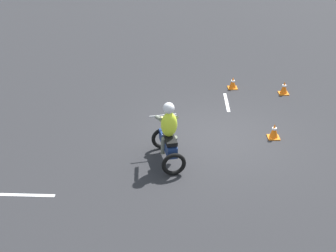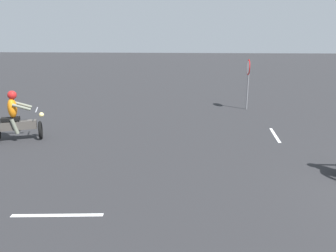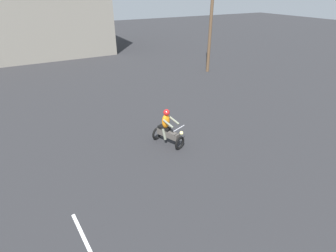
# 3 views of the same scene
# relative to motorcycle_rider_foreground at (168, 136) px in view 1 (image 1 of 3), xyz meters

# --- Properties ---
(ground_plane) EXTENTS (120.00, 120.00, 0.00)m
(ground_plane) POSITION_rel_motorcycle_rider_foreground_xyz_m (-1.41, -1.25, -0.73)
(ground_plane) COLOR #28282B
(motorcycle_rider_foreground) EXTENTS (0.91, 1.56, 1.66)m
(motorcycle_rider_foreground) POSITION_rel_motorcycle_rider_foreground_xyz_m (0.00, 0.00, 0.00)
(motorcycle_rider_foreground) COLOR black
(motorcycle_rider_foreground) RESTS_ON ground
(traffic_cone_near_left) EXTENTS (0.32, 0.32, 0.43)m
(traffic_cone_near_left) POSITION_rel_motorcycle_rider_foreground_xyz_m (-3.90, -4.22, -0.52)
(traffic_cone_near_left) COLOR orange
(traffic_cone_near_left) RESTS_ON ground
(traffic_cone_mid_center) EXTENTS (0.32, 0.32, 0.43)m
(traffic_cone_mid_center) POSITION_rel_motorcycle_rider_foreground_xyz_m (-2.92, -1.20, -0.52)
(traffic_cone_mid_center) COLOR orange
(traffic_cone_mid_center) RESTS_ON ground
(traffic_cone_mid_left) EXTENTS (0.32, 0.32, 0.40)m
(traffic_cone_mid_left) POSITION_rel_motorcycle_rider_foreground_xyz_m (-2.26, -4.70, -0.53)
(traffic_cone_mid_left) COLOR orange
(traffic_cone_mid_left) RESTS_ON ground
(lane_stripe_e) EXTENTS (1.72, 0.19, 0.01)m
(lane_stripe_e) POSITION_rel_motorcycle_rider_foreground_xyz_m (3.44, 1.38, -0.72)
(lane_stripe_e) COLOR silver
(lane_stripe_e) RESTS_ON ground
(lane_stripe_s) EXTENTS (0.14, 1.40, 0.01)m
(lane_stripe_s) POSITION_rel_motorcycle_rider_foreground_xyz_m (-1.92, -3.55, -0.72)
(lane_stripe_s) COLOR silver
(lane_stripe_s) RESTS_ON ground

